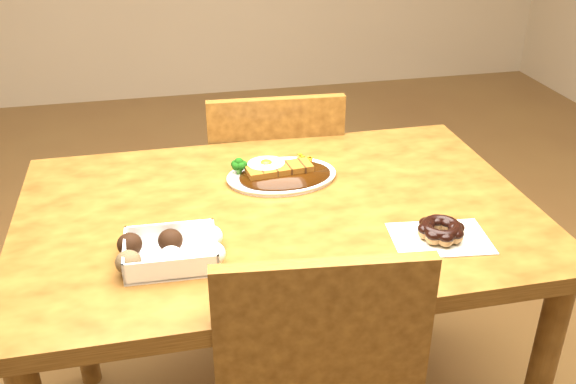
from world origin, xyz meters
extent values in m
cube|color=#4D2B0F|center=(0.00, 0.00, 0.73)|extent=(1.20, 0.80, 0.04)
cylinder|color=#4D2B0F|center=(-0.54, 0.34, 0.35)|extent=(0.06, 0.06, 0.71)
cylinder|color=#4D2B0F|center=(0.54, 0.34, 0.35)|extent=(0.06, 0.06, 0.71)
cube|color=#4D2B0F|center=(0.09, 0.60, 0.43)|extent=(0.44, 0.44, 0.04)
cylinder|color=#4D2B0F|center=(0.27, 0.76, 0.21)|extent=(0.04, 0.04, 0.41)
cylinder|color=#4D2B0F|center=(-0.07, 0.78, 0.21)|extent=(0.04, 0.04, 0.41)
cylinder|color=#4D2B0F|center=(0.25, 0.42, 0.21)|extent=(0.04, 0.04, 0.41)
cylinder|color=#4D2B0F|center=(-0.09, 0.44, 0.21)|extent=(0.04, 0.04, 0.41)
cube|color=#4D2B0F|center=(0.08, 0.41, 0.67)|extent=(0.40, 0.05, 0.40)
cube|color=#4D2B0F|center=(0.00, -0.41, 0.67)|extent=(0.40, 0.07, 0.40)
ellipsoid|color=white|center=(0.04, 0.15, 0.76)|extent=(0.28, 0.21, 0.01)
ellipsoid|color=black|center=(0.05, 0.13, 0.76)|extent=(0.24, 0.17, 0.01)
cube|color=#6B380C|center=(0.04, 0.15, 0.77)|extent=(0.17, 0.08, 0.02)
ellipsoid|color=white|center=(0.01, 0.17, 0.79)|extent=(0.10, 0.09, 0.01)
ellipsoid|color=#FFB214|center=(0.01, 0.17, 0.79)|extent=(0.03, 0.03, 0.02)
cube|color=white|center=(-0.25, -0.17, 0.77)|extent=(0.19, 0.15, 0.05)
ellipsoid|color=black|center=(-0.34, -0.20, 0.78)|extent=(0.05, 0.05, 0.05)
ellipsoid|color=beige|center=(-0.26, -0.20, 0.78)|extent=(0.05, 0.05, 0.05)
ellipsoid|color=beige|center=(-0.17, -0.21, 0.78)|extent=(0.05, 0.05, 0.05)
ellipsoid|color=black|center=(-0.34, -0.14, 0.78)|extent=(0.05, 0.05, 0.05)
ellipsoid|color=black|center=(-0.25, -0.14, 0.78)|extent=(0.05, 0.05, 0.05)
ellipsoid|color=beige|center=(-0.17, -0.14, 0.78)|extent=(0.05, 0.05, 0.05)
cube|color=silver|center=(0.31, -0.21, 0.75)|extent=(0.22, 0.17, 0.00)
torus|color=olive|center=(0.31, -0.21, 0.77)|extent=(0.11, 0.11, 0.03)
torus|color=black|center=(0.31, -0.21, 0.78)|extent=(0.10, 0.10, 0.02)
camera|label=1|loc=(-0.26, -1.28, 1.49)|focal=40.00mm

